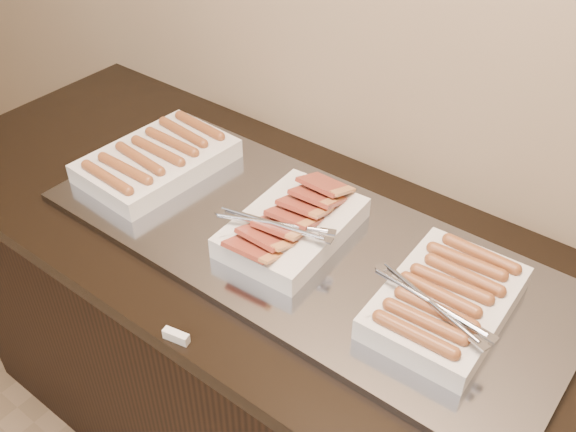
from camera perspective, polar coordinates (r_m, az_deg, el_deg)
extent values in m
cube|color=black|center=(1.79, 0.28, -13.81)|extent=(2.00, 0.70, 0.86)
cube|color=black|center=(1.46, 0.33, -2.93)|extent=(2.06, 0.76, 0.04)
cube|color=gray|center=(1.43, 1.16, -2.45)|extent=(1.20, 0.50, 0.02)
cube|color=silver|center=(1.66, -11.53, 4.83)|extent=(0.26, 0.38, 0.05)
cylinder|color=#9B4E2F|center=(1.57, -15.80, 3.31)|extent=(0.16, 0.04, 0.03)
cylinder|color=#9B4E2F|center=(1.59, -14.30, 4.11)|extent=(0.16, 0.03, 0.03)
cylinder|color=#9B4E2F|center=(1.62, -13.04, 4.99)|extent=(0.16, 0.04, 0.03)
cylinder|color=#9B4E2F|center=(1.64, -11.50, 5.68)|extent=(0.16, 0.03, 0.03)
cylinder|color=#9B4E2F|center=(1.67, -10.31, 6.50)|extent=(0.16, 0.03, 0.03)
cylinder|color=#9B4E2F|center=(1.70, -9.32, 7.35)|extent=(0.16, 0.04, 0.03)
cylinder|color=#9B4E2F|center=(1.72, -7.88, 7.96)|extent=(0.16, 0.04, 0.03)
cube|color=silver|center=(1.41, 0.43, -1.00)|extent=(0.23, 0.33, 0.05)
cube|color=#9F4133|center=(1.33, -3.04, -2.79)|extent=(0.11, 0.10, 0.04)
cube|color=#9F4133|center=(1.35, -1.90, -1.77)|extent=(0.11, 0.09, 0.04)
cube|color=#9F4133|center=(1.37, -0.56, -0.91)|extent=(0.12, 0.10, 0.04)
cube|color=#9F4133|center=(1.39, 0.60, 0.00)|extent=(0.11, 0.10, 0.04)
cube|color=#9F4133|center=(1.41, 1.56, 0.95)|extent=(0.12, 0.10, 0.04)
cube|color=#9F4133|center=(1.44, 2.64, 1.81)|extent=(0.11, 0.09, 0.04)
cube|color=#9F4133|center=(1.47, 3.29, 2.80)|extent=(0.11, 0.09, 0.04)
cube|color=silver|center=(1.28, 13.83, -7.44)|extent=(0.23, 0.34, 0.05)
cylinder|color=#9B4E2F|center=(1.17, 11.25, -10.29)|extent=(0.15, 0.03, 0.03)
cylinder|color=#9B4E2F|center=(1.20, 12.10, -9.13)|extent=(0.15, 0.03, 0.03)
cylinder|color=#9B4E2F|center=(1.22, 13.04, -8.08)|extent=(0.15, 0.03, 0.03)
cylinder|color=#9B4E2F|center=(1.25, 13.36, -6.80)|extent=(0.15, 0.03, 0.03)
cylinder|color=#9B4E2F|center=(1.27, 14.32, -5.88)|extent=(0.15, 0.04, 0.03)
cylinder|color=#9B4E2F|center=(1.30, 15.40, -5.07)|extent=(0.15, 0.03, 0.03)
cylinder|color=#9B4E2F|center=(1.33, 15.59, -3.91)|extent=(0.15, 0.03, 0.03)
cylinder|color=#9B4E2F|center=(1.36, 16.77, -3.24)|extent=(0.15, 0.03, 0.03)
cube|color=silver|center=(1.25, -9.91, -10.49)|extent=(0.06, 0.03, 0.02)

